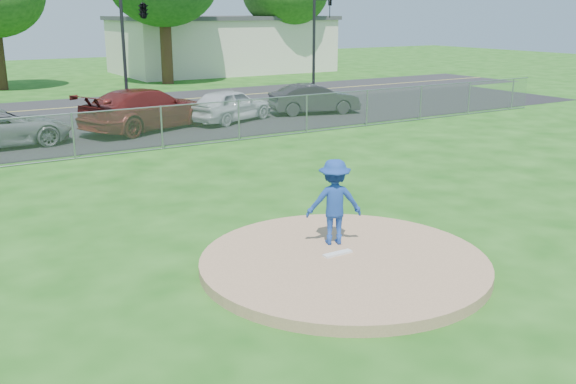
% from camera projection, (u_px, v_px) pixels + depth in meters
% --- Properties ---
extents(ground, '(120.00, 120.00, 0.00)m').
position_uv_depth(ground, '(156.00, 164.00, 20.25)').
color(ground, '#164E11').
rests_on(ground, ground).
extents(pitchers_mound, '(5.40, 5.40, 0.20)m').
position_uv_depth(pitchers_mound, '(344.00, 263.00, 12.02)').
color(pitchers_mound, '#A37A59').
rests_on(pitchers_mound, ground).
extents(pitching_rubber, '(0.60, 0.15, 0.04)m').
position_uv_depth(pitching_rubber, '(338.00, 254.00, 12.15)').
color(pitching_rubber, white).
rests_on(pitching_rubber, pitchers_mound).
extents(chain_link_fence, '(40.00, 0.06, 1.50)m').
position_uv_depth(chain_link_fence, '(134.00, 131.00, 21.68)').
color(chain_link_fence, gray).
rests_on(chain_link_fence, ground).
extents(parking_lot, '(50.00, 8.00, 0.01)m').
position_uv_depth(parking_lot, '(98.00, 132.00, 25.58)').
color(parking_lot, black).
rests_on(parking_lot, ground).
extents(street, '(60.00, 7.00, 0.01)m').
position_uv_depth(street, '(56.00, 109.00, 31.73)').
color(street, '#242426').
rests_on(street, ground).
extents(commercial_building, '(16.40, 9.40, 4.30)m').
position_uv_depth(commercial_building, '(222.00, 44.00, 50.68)').
color(commercial_building, beige).
rests_on(commercial_building, ground).
extents(traffic_signal_center, '(1.42, 2.48, 5.60)m').
position_uv_depth(traffic_signal_center, '(141.00, 12.00, 30.83)').
color(traffic_signal_center, black).
rests_on(traffic_signal_center, ground).
extents(traffic_signal_right, '(1.28, 0.20, 5.60)m').
position_uv_depth(traffic_signal_right, '(317.00, 35.00, 36.34)').
color(traffic_signal_right, black).
rests_on(traffic_signal_right, ground).
extents(pitcher, '(1.26, 1.03, 1.70)m').
position_uv_depth(pitcher, '(334.00, 202.00, 12.54)').
color(pitcher, '#1A3D94').
rests_on(pitcher, pitchers_mound).
extents(parked_car_darkred, '(6.24, 4.37, 1.68)m').
position_uv_depth(parked_car_darkred, '(147.00, 109.00, 25.85)').
color(parked_car_darkred, maroon).
rests_on(parked_car_darkred, parking_lot).
extents(parked_car_pearl, '(4.53, 3.18, 1.43)m').
position_uv_depth(parked_car_pearl, '(230.00, 105.00, 27.80)').
color(parked_car_pearl, silver).
rests_on(parked_car_pearl, parking_lot).
extents(parked_car_charcoal, '(4.41, 2.47, 1.38)m').
position_uv_depth(parked_car_charcoal, '(314.00, 99.00, 30.02)').
color(parked_car_charcoal, '#29292B').
rests_on(parked_car_charcoal, parking_lot).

